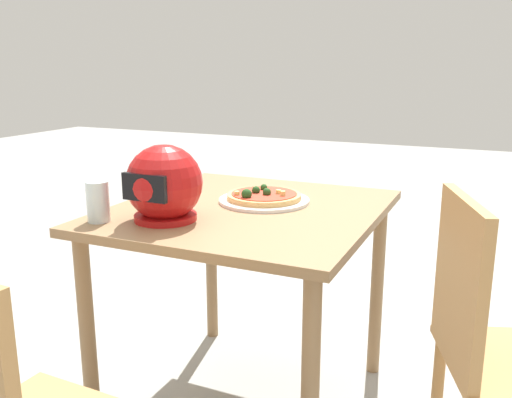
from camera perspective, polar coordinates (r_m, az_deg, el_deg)
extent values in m
cube|color=olive|center=(1.92, -0.87, -1.27)|extent=(0.87, 0.94, 0.03)
cylinder|color=olive|center=(2.30, 12.27, -8.92)|extent=(0.05, 0.05, 0.72)
cylinder|color=olive|center=(2.54, -4.59, -6.39)|extent=(0.05, 0.05, 0.72)
cylinder|color=olive|center=(1.93, -16.80, -13.87)|extent=(0.05, 0.05, 0.72)
cylinder|color=white|center=(1.98, 0.84, -0.15)|extent=(0.32, 0.32, 0.01)
cylinder|color=tan|center=(1.98, 0.84, 0.27)|extent=(0.26, 0.26, 0.02)
cylinder|color=red|center=(1.97, 0.84, 0.57)|extent=(0.23, 0.23, 0.00)
sphere|color=#234C1E|center=(2.02, 0.90, 1.18)|extent=(0.03, 0.03, 0.03)
sphere|color=#234C1E|center=(1.98, 0.00, 0.91)|extent=(0.03, 0.03, 0.03)
sphere|color=#234C1E|center=(1.91, -0.97, 0.51)|extent=(0.04, 0.04, 0.04)
sphere|color=#234C1E|center=(1.95, 1.12, 0.71)|extent=(0.03, 0.03, 0.03)
cylinder|color=#E0D172|center=(1.95, -1.96, 0.62)|extent=(0.02, 0.02, 0.01)
cylinder|color=#E0D172|center=(1.97, 2.31, 0.76)|extent=(0.03, 0.03, 0.01)
cylinder|color=#E0D172|center=(1.94, 2.77, 0.59)|extent=(0.03, 0.03, 0.02)
sphere|color=#B21414|center=(1.75, -9.37, 1.64)|extent=(0.24, 0.24, 0.24)
cylinder|color=#B21414|center=(1.78, -9.23, -1.82)|extent=(0.20, 0.20, 0.02)
cube|color=black|center=(1.67, -11.36, 1.14)|extent=(0.15, 0.02, 0.08)
cylinder|color=silver|center=(1.79, -15.87, -0.26)|extent=(0.07, 0.07, 0.13)
cube|color=#B7844C|center=(1.58, 20.12, -7.90)|extent=(0.16, 0.37, 0.45)
cylinder|color=#B7844C|center=(1.94, 18.01, -18.79)|extent=(0.04, 0.04, 0.43)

